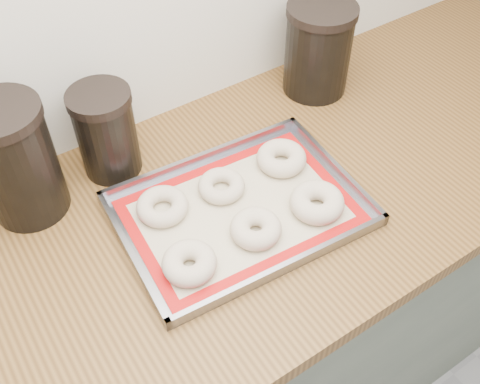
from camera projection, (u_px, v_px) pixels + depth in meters
cabinet at (255, 312)px, 1.48m from camera, size 3.00×0.65×0.86m
countertop at (259, 198)px, 1.15m from camera, size 3.06×0.68×0.04m
baking_tray at (240, 210)px, 1.09m from camera, size 0.48×0.36×0.03m
baking_mat at (240, 211)px, 1.09m from camera, size 0.44×0.32×0.00m
bagel_front_left at (189, 263)px, 0.98m from camera, size 0.13×0.13×0.04m
bagel_front_mid at (256, 229)px, 1.04m from camera, size 0.12×0.12×0.04m
bagel_front_right at (317, 202)px, 1.08m from camera, size 0.13×0.13×0.04m
bagel_back_left at (162, 206)px, 1.08m from camera, size 0.11×0.11×0.03m
bagel_back_mid at (221, 186)px, 1.11m from camera, size 0.12×0.12×0.03m
bagel_back_right at (281, 158)px, 1.16m from camera, size 0.13×0.13×0.04m
canister_left at (16, 161)px, 1.02m from camera, size 0.15×0.15×0.24m
canister_mid at (106, 132)px, 1.11m from camera, size 0.12×0.12×0.19m
canister_right at (318, 49)px, 1.28m from camera, size 0.16×0.16×0.21m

